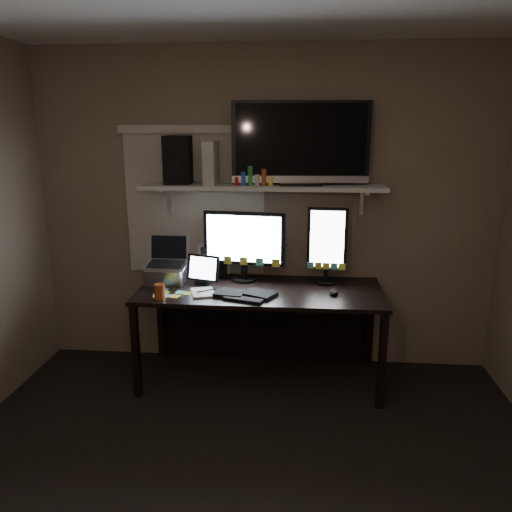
# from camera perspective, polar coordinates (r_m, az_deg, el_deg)

# --- Properties ---
(back_wall) EXTENTS (3.60, 0.00, 3.60)m
(back_wall) POSITION_cam_1_polar(r_m,az_deg,el_deg) (3.94, 0.94, 5.10)
(back_wall) COLOR #695F4B
(back_wall) RESTS_ON floor
(window_blinds) EXTENTS (1.10, 0.02, 1.10)m
(window_blinds) POSITION_cam_1_polar(r_m,az_deg,el_deg) (4.00, -7.00, 5.84)
(window_blinds) COLOR beige
(window_blinds) RESTS_ON back_wall
(desk) EXTENTS (1.80, 0.75, 0.73)m
(desk) POSITION_cam_1_polar(r_m,az_deg,el_deg) (3.88, 0.64, -5.72)
(desk) COLOR black
(desk) RESTS_ON floor
(wall_shelf) EXTENTS (1.80, 0.35, 0.03)m
(wall_shelf) POSITION_cam_1_polar(r_m,az_deg,el_deg) (3.74, 0.77, 7.92)
(wall_shelf) COLOR silver
(wall_shelf) RESTS_ON back_wall
(monitor_landscape) EXTENTS (0.64, 0.15, 0.56)m
(monitor_landscape) POSITION_cam_1_polar(r_m,az_deg,el_deg) (3.85, -1.38, 1.20)
(monitor_landscape) COLOR black
(monitor_landscape) RESTS_ON desk
(monitor_portrait) EXTENTS (0.30, 0.08, 0.60)m
(monitor_portrait) POSITION_cam_1_polar(r_m,az_deg,el_deg) (3.81, 8.11, 1.21)
(monitor_portrait) COLOR black
(monitor_portrait) RESTS_ON desk
(keyboard) EXTENTS (0.47, 0.30, 0.03)m
(keyboard) POSITION_cam_1_polar(r_m,az_deg,el_deg) (3.56, -1.30, -4.35)
(keyboard) COLOR black
(keyboard) RESTS_ON desk
(mouse) EXTENTS (0.07, 0.10, 0.04)m
(mouse) POSITION_cam_1_polar(r_m,az_deg,el_deg) (3.62, 8.89, -4.13)
(mouse) COLOR black
(mouse) RESTS_ON desk
(notepad) EXTENTS (0.21, 0.26, 0.01)m
(notepad) POSITION_cam_1_polar(r_m,az_deg,el_deg) (3.63, -6.08, -4.18)
(notepad) COLOR beige
(notepad) RESTS_ON desk
(tablet) EXTENTS (0.28, 0.18, 0.23)m
(tablet) POSITION_cam_1_polar(r_m,az_deg,el_deg) (3.81, -6.05, -1.55)
(tablet) COLOR black
(tablet) RESTS_ON desk
(file_sorter) EXTENTS (0.22, 0.13, 0.26)m
(file_sorter) POSITION_cam_1_polar(r_m,az_deg,el_deg) (4.00, -4.83, -0.53)
(file_sorter) COLOR black
(file_sorter) RESTS_ON desk
(laptop) EXTENTS (0.32, 0.26, 0.36)m
(laptop) POSITION_cam_1_polar(r_m,az_deg,el_deg) (3.87, -10.27, -0.52)
(laptop) COLOR #B8B8BD
(laptop) RESTS_ON desk
(cup) EXTENTS (0.09, 0.09, 0.11)m
(cup) POSITION_cam_1_polar(r_m,az_deg,el_deg) (3.55, -10.97, -4.01)
(cup) COLOR #9B431C
(cup) RESTS_ON desk
(sticky_notes) EXTENTS (0.32, 0.24, 0.00)m
(sticky_notes) POSITION_cam_1_polar(r_m,az_deg,el_deg) (3.68, -8.95, -4.06)
(sticky_notes) COLOR yellow
(sticky_notes) RESTS_ON desk
(tv) EXTENTS (1.01, 0.25, 0.60)m
(tv) POSITION_cam_1_polar(r_m,az_deg,el_deg) (3.71, 5.12, 12.68)
(tv) COLOR black
(tv) RESTS_ON wall_shelf
(game_console) EXTENTS (0.08, 0.27, 0.32)m
(game_console) POSITION_cam_1_polar(r_m,az_deg,el_deg) (3.77, -5.16, 10.56)
(game_console) COLOR #BBB4A9
(game_console) RESTS_ON wall_shelf
(speaker) EXTENTS (0.21, 0.25, 0.36)m
(speaker) POSITION_cam_1_polar(r_m,az_deg,el_deg) (3.85, -8.90, 10.81)
(speaker) COLOR black
(speaker) RESTS_ON wall_shelf
(bottles) EXTENTS (0.23, 0.10, 0.14)m
(bottles) POSITION_cam_1_polar(r_m,az_deg,el_deg) (3.68, -0.28, 9.16)
(bottles) COLOR #A50F0C
(bottles) RESTS_ON wall_shelf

